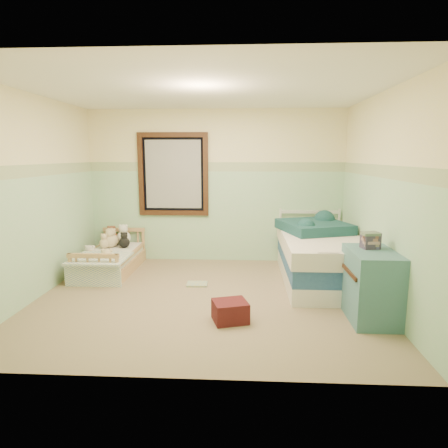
# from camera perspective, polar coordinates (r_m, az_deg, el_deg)

# --- Properties ---
(floor) EXTENTS (4.20, 3.60, 0.02)m
(floor) POSITION_cam_1_polar(r_m,az_deg,el_deg) (4.96, -2.77, -10.85)
(floor) COLOR #806E53
(floor) RESTS_ON ground
(ceiling) EXTENTS (4.20, 3.60, 0.02)m
(ceiling) POSITION_cam_1_polar(r_m,az_deg,el_deg) (4.69, -3.05, 19.28)
(ceiling) COLOR white
(ceiling) RESTS_ON wall_back
(wall_back) EXTENTS (4.20, 0.04, 2.50)m
(wall_back) POSITION_cam_1_polar(r_m,az_deg,el_deg) (6.44, -1.23, 5.53)
(wall_back) COLOR #F0E496
(wall_back) RESTS_ON floor
(wall_front) EXTENTS (4.20, 0.04, 2.50)m
(wall_front) POSITION_cam_1_polar(r_m,az_deg,el_deg) (2.89, -6.62, -0.10)
(wall_front) COLOR #F0E496
(wall_front) RESTS_ON floor
(wall_left) EXTENTS (0.04, 3.60, 2.50)m
(wall_left) POSITION_cam_1_polar(r_m,az_deg,el_deg) (5.31, -26.13, 3.54)
(wall_left) COLOR #F0E496
(wall_left) RESTS_ON floor
(wall_right) EXTENTS (0.04, 3.60, 2.50)m
(wall_right) POSITION_cam_1_polar(r_m,az_deg,el_deg) (4.91, 22.34, 3.37)
(wall_right) COLOR #F0E496
(wall_right) RESTS_ON floor
(wainscot_mint) EXTENTS (4.20, 0.01, 1.50)m
(wainscot_mint) POSITION_cam_1_polar(r_m,az_deg,el_deg) (6.49, -1.22, 1.11)
(wainscot_mint) COLOR #A7C8A6
(wainscot_mint) RESTS_ON floor
(border_strip) EXTENTS (4.20, 0.01, 0.15)m
(border_strip) POSITION_cam_1_polar(r_m,az_deg,el_deg) (6.41, -1.25, 8.42)
(border_strip) COLOR #608661
(border_strip) RESTS_ON wall_back
(window_frame) EXTENTS (1.16, 0.06, 1.36)m
(window_frame) POSITION_cam_1_polar(r_m,az_deg,el_deg) (6.48, -7.50, 7.25)
(window_frame) COLOR black
(window_frame) RESTS_ON wall_back
(window_blinds) EXTENTS (0.92, 0.01, 1.12)m
(window_blinds) POSITION_cam_1_polar(r_m,az_deg,el_deg) (6.49, -7.48, 7.25)
(window_blinds) COLOR #B2B2AD
(window_blinds) RESTS_ON window_frame
(toddler_bed_frame) EXTENTS (0.71, 1.43, 0.18)m
(toddler_bed_frame) POSITION_cam_1_polar(r_m,az_deg,el_deg) (6.24, -16.25, -5.84)
(toddler_bed_frame) COLOR #A47E4D
(toddler_bed_frame) RESTS_ON floor
(toddler_mattress) EXTENTS (0.65, 1.36, 0.12)m
(toddler_mattress) POSITION_cam_1_polar(r_m,az_deg,el_deg) (6.20, -16.32, -4.49)
(toddler_mattress) COLOR silver
(toddler_mattress) RESTS_ON toddler_bed_frame
(patchwork_quilt) EXTENTS (0.77, 0.71, 0.03)m
(patchwork_quilt) POSITION_cam_1_polar(r_m,az_deg,el_deg) (5.78, -17.81, -4.85)
(patchwork_quilt) COLOR #7090BA
(patchwork_quilt) RESTS_ON toddler_mattress
(plush_bed_brown) EXTENTS (0.21, 0.21, 0.21)m
(plush_bed_brown) POSITION_cam_1_polar(r_m,az_deg,el_deg) (6.67, -16.20, -2.01)
(plush_bed_brown) COLOR brown
(plush_bed_brown) RESTS_ON toddler_mattress
(plush_bed_white) EXTENTS (0.23, 0.23, 0.23)m
(plush_bed_white) POSITION_cam_1_polar(r_m,az_deg,el_deg) (6.61, -14.56, -1.98)
(plush_bed_white) COLOR white
(plush_bed_white) RESTS_ON toddler_mattress
(plush_bed_tan) EXTENTS (0.20, 0.20, 0.20)m
(plush_bed_tan) POSITION_cam_1_polar(r_m,az_deg,el_deg) (6.45, -16.41, -2.47)
(plush_bed_tan) COLOR beige
(plush_bed_tan) RESTS_ON toddler_mattress
(plush_bed_dark) EXTENTS (0.17, 0.17, 0.17)m
(plush_bed_dark) POSITION_cam_1_polar(r_m,az_deg,el_deg) (6.38, -14.46, -2.65)
(plush_bed_dark) COLOR black
(plush_bed_dark) RESTS_ON toddler_mattress
(plush_floor_cream) EXTENTS (0.25, 0.25, 0.25)m
(plush_floor_cream) POSITION_cam_1_polar(r_m,az_deg,el_deg) (6.47, -19.06, -5.11)
(plush_floor_cream) COLOR beige
(plush_floor_cream) RESTS_ON floor
(plush_floor_tan) EXTENTS (0.26, 0.26, 0.26)m
(plush_floor_tan) POSITION_cam_1_polar(r_m,az_deg,el_deg) (6.09, -16.76, -5.86)
(plush_floor_tan) COLOR beige
(plush_floor_tan) RESTS_ON floor
(twin_bed_frame) EXTENTS (1.01, 2.02, 0.22)m
(twin_bed_frame) POSITION_cam_1_polar(r_m,az_deg,el_deg) (5.69, 13.86, -7.08)
(twin_bed_frame) COLOR white
(twin_bed_frame) RESTS_ON floor
(twin_boxspring) EXTENTS (1.01, 2.02, 0.22)m
(twin_boxspring) POSITION_cam_1_polar(r_m,az_deg,el_deg) (5.63, 13.95, -4.94)
(twin_boxspring) COLOR navy
(twin_boxspring) RESTS_ON twin_bed_frame
(twin_mattress) EXTENTS (1.05, 2.07, 0.22)m
(twin_mattress) POSITION_cam_1_polar(r_m,az_deg,el_deg) (5.58, 14.05, -2.75)
(twin_mattress) COLOR silver
(twin_mattress) RESTS_ON twin_boxspring
(teal_blanket) EXTENTS (1.10, 1.14, 0.14)m
(teal_blanket) POSITION_cam_1_polar(r_m,az_deg,el_deg) (5.82, 13.09, -0.37)
(teal_blanket) COLOR #0F3A3D
(teal_blanket) RESTS_ON twin_mattress
(dresser) EXTENTS (0.47, 0.76, 0.76)m
(dresser) POSITION_cam_1_polar(r_m,az_deg,el_deg) (4.51, 20.84, -8.42)
(dresser) COLOR #42787B
(dresser) RESTS_ON floor
(book_stack) EXTENTS (0.20, 0.17, 0.18)m
(book_stack) POSITION_cam_1_polar(r_m,az_deg,el_deg) (4.49, 20.76, -2.26)
(book_stack) COLOR #402B2B
(book_stack) RESTS_ON dresser
(red_pillow) EXTENTS (0.43, 0.40, 0.22)m
(red_pillow) POSITION_cam_1_polar(r_m,az_deg,el_deg) (4.25, 0.92, -12.72)
(red_pillow) COLOR maroon
(red_pillow) RESTS_ON floor
(floor_book) EXTENTS (0.29, 0.23, 0.03)m
(floor_book) POSITION_cam_1_polar(r_m,az_deg,el_deg) (5.40, -3.98, -8.81)
(floor_book) COLOR gold
(floor_book) RESTS_ON floor
(extra_plush_0) EXTENTS (0.21, 0.21, 0.21)m
(extra_plush_0) POSITION_cam_1_polar(r_m,az_deg,el_deg) (6.49, -16.18, -2.36)
(extra_plush_0) COLOR beige
(extra_plush_0) RESTS_ON toddler_mattress
(extra_plush_1) EXTENTS (0.16, 0.16, 0.16)m
(extra_plush_1) POSITION_cam_1_polar(r_m,az_deg,el_deg) (6.43, -17.19, -2.74)
(extra_plush_1) COLOR beige
(extra_plush_1) RESTS_ON toddler_mattress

